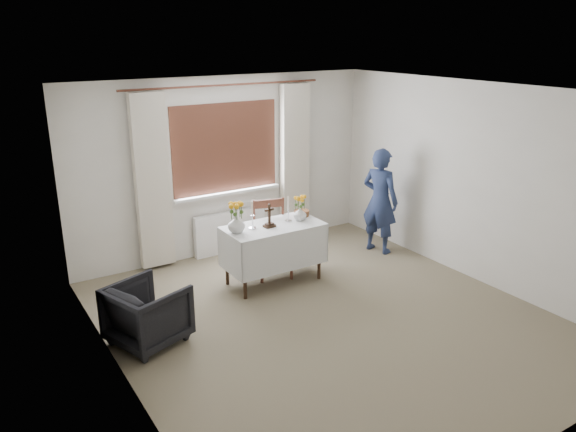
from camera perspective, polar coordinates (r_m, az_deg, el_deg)
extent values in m
plane|color=#7F7658|center=(6.39, 4.13, -10.41)|extent=(5.00, 5.00, 0.00)
cube|color=silver|center=(7.12, -1.48, -3.86)|extent=(1.24, 0.64, 0.76)
imported|color=black|center=(5.98, -14.07, -9.61)|extent=(0.89, 0.88, 0.64)
imported|color=navy|center=(8.10, 9.32, 1.54)|extent=(0.52, 0.64, 1.52)
cube|color=white|center=(8.16, -5.90, -1.59)|extent=(1.10, 0.10, 0.60)
imported|color=silver|center=(6.73, -5.26, -0.82)|extent=(0.23, 0.23, 0.22)
imported|color=silver|center=(7.15, 1.22, 0.24)|extent=(0.19, 0.19, 0.17)
cylinder|color=brown|center=(7.34, 1.39, 0.31)|extent=(0.23, 0.23, 0.07)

